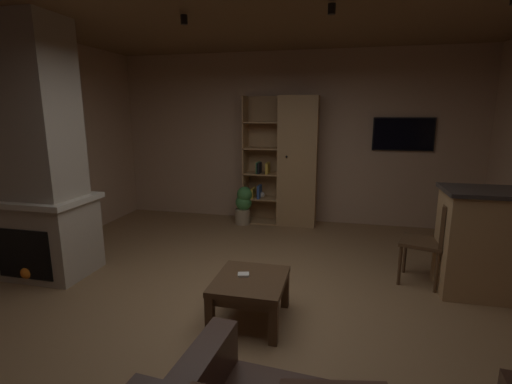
{
  "coord_description": "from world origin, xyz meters",
  "views": [
    {
      "loc": [
        0.83,
        -3.17,
        1.84
      ],
      "look_at": [
        0.0,
        0.4,
        1.05
      ],
      "focal_mm": 26.13,
      "sensor_mm": 36.0,
      "label": 1
    }
  ],
  "objects_px": {
    "bookshelf_cabinet": "(293,163)",
    "stone_fireplace": "(38,165)",
    "wall_mounted_tv": "(403,134)",
    "coffee_table": "(250,287)",
    "dining_chair": "(431,237)",
    "table_book_0": "(243,275)",
    "potted_floor_plant": "(244,204)"
  },
  "relations": [
    {
      "from": "coffee_table",
      "to": "potted_floor_plant",
      "type": "relative_size",
      "value": 1.1
    },
    {
      "from": "potted_floor_plant",
      "to": "wall_mounted_tv",
      "type": "height_order",
      "value": "wall_mounted_tv"
    },
    {
      "from": "stone_fireplace",
      "to": "coffee_table",
      "type": "distance_m",
      "value": 2.73
    },
    {
      "from": "bookshelf_cabinet",
      "to": "stone_fireplace",
      "type": "bearing_deg",
      "value": -133.69
    },
    {
      "from": "potted_floor_plant",
      "to": "coffee_table",
      "type": "bearing_deg",
      "value": -73.88
    },
    {
      "from": "dining_chair",
      "to": "wall_mounted_tv",
      "type": "xyz_separation_m",
      "value": [
        -0.05,
        2.11,
        0.97
      ]
    },
    {
      "from": "table_book_0",
      "to": "coffee_table",
      "type": "bearing_deg",
      "value": -30.19
    },
    {
      "from": "bookshelf_cabinet",
      "to": "wall_mounted_tv",
      "type": "relative_size",
      "value": 2.3
    },
    {
      "from": "stone_fireplace",
      "to": "wall_mounted_tv",
      "type": "xyz_separation_m",
      "value": [
        4.16,
        2.8,
        0.23
      ]
    },
    {
      "from": "coffee_table",
      "to": "wall_mounted_tv",
      "type": "bearing_deg",
      "value": 63.2
    },
    {
      "from": "coffee_table",
      "to": "potted_floor_plant",
      "type": "height_order",
      "value": "potted_floor_plant"
    },
    {
      "from": "bookshelf_cabinet",
      "to": "coffee_table",
      "type": "xyz_separation_m",
      "value": [
        0.04,
        -3.05,
        -0.71
      ]
    },
    {
      "from": "wall_mounted_tv",
      "to": "bookshelf_cabinet",
      "type": "bearing_deg",
      "value": -172.89
    },
    {
      "from": "bookshelf_cabinet",
      "to": "table_book_0",
      "type": "xyz_separation_m",
      "value": [
        -0.03,
        -3.01,
        -0.62
      ]
    },
    {
      "from": "table_book_0",
      "to": "wall_mounted_tv",
      "type": "bearing_deg",
      "value": 61.89
    },
    {
      "from": "coffee_table",
      "to": "table_book_0",
      "type": "bearing_deg",
      "value": 149.81
    },
    {
      "from": "wall_mounted_tv",
      "to": "potted_floor_plant",
      "type": "bearing_deg",
      "value": -170.98
    },
    {
      "from": "coffee_table",
      "to": "dining_chair",
      "type": "height_order",
      "value": "dining_chair"
    },
    {
      "from": "coffee_table",
      "to": "table_book_0",
      "type": "height_order",
      "value": "table_book_0"
    },
    {
      "from": "dining_chair",
      "to": "potted_floor_plant",
      "type": "bearing_deg",
      "value": 145.78
    },
    {
      "from": "stone_fireplace",
      "to": "table_book_0",
      "type": "xyz_separation_m",
      "value": [
        2.45,
        -0.41,
        -0.86
      ]
    },
    {
      "from": "bookshelf_cabinet",
      "to": "potted_floor_plant",
      "type": "xyz_separation_m",
      "value": [
        -0.79,
        -0.18,
        -0.7
      ]
    },
    {
      "from": "stone_fireplace",
      "to": "dining_chair",
      "type": "relative_size",
      "value": 3.05
    },
    {
      "from": "bookshelf_cabinet",
      "to": "coffee_table",
      "type": "height_order",
      "value": "bookshelf_cabinet"
    },
    {
      "from": "stone_fireplace",
      "to": "bookshelf_cabinet",
      "type": "distance_m",
      "value": 3.59
    },
    {
      "from": "stone_fireplace",
      "to": "wall_mounted_tv",
      "type": "bearing_deg",
      "value": 33.94
    },
    {
      "from": "stone_fireplace",
      "to": "coffee_table",
      "type": "bearing_deg",
      "value": -10.25
    },
    {
      "from": "wall_mounted_tv",
      "to": "coffee_table",
      "type": "bearing_deg",
      "value": -116.8
    },
    {
      "from": "bookshelf_cabinet",
      "to": "dining_chair",
      "type": "bearing_deg",
      "value": -47.5
    },
    {
      "from": "bookshelf_cabinet",
      "to": "coffee_table",
      "type": "distance_m",
      "value": 3.13
    },
    {
      "from": "table_book_0",
      "to": "dining_chair",
      "type": "distance_m",
      "value": 2.09
    },
    {
      "from": "stone_fireplace",
      "to": "dining_chair",
      "type": "xyz_separation_m",
      "value": [
        4.22,
        0.69,
        -0.74
      ]
    }
  ]
}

